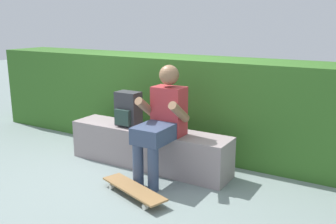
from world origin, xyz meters
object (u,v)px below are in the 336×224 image
backpack_on_bench (128,109)px  person_skater (162,119)px  bench_main (148,147)px  skateboard_near_person (133,189)px

backpack_on_bench → person_skater: bearing=-18.6°
person_skater → backpack_on_bench: bearing=161.4°
bench_main → skateboard_near_person: (0.31, -0.73, -0.15)m
person_skater → backpack_on_bench: (-0.59, 0.20, -0.01)m
skateboard_near_person → backpack_on_bench: 1.09m
skateboard_near_person → bench_main: bearing=113.1°
bench_main → backpack_on_bench: 0.50m
person_skater → backpack_on_bench: 0.62m
person_skater → backpack_on_bench: person_skater is taller
bench_main → person_skater: size_ratio=1.63×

